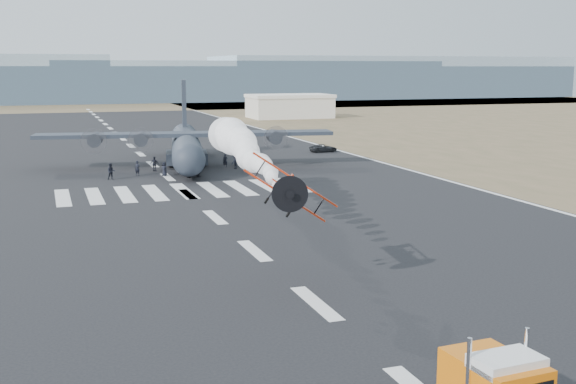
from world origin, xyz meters
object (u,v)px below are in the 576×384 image
hangar_right (290,106)px  transport_aircraft (186,144)px  crew_e (164,169)px  crew_a (225,160)px  crew_b (111,172)px  crew_g (137,168)px  crew_f (199,169)px  crew_d (155,164)px  crew_h (191,168)px  aerobatic_biplane (288,190)px  support_vehicle (324,148)px  crew_c (235,161)px

hangar_right → transport_aircraft: transport_aircraft is taller
crew_e → transport_aircraft: bearing=103.6°
hangar_right → crew_a: hangar_right is taller
crew_b → crew_g: (3.21, 2.00, -0.03)m
crew_b → crew_e: bearing=12.9°
crew_f → crew_e: bearing=49.9°
crew_a → crew_d: (-9.10, -0.77, 0.04)m
crew_d → crew_e: size_ratio=1.09×
transport_aircraft → crew_g: (-7.30, -7.38, -1.91)m
crew_f → crew_h: size_ratio=1.12×
aerobatic_biplane → transport_aircraft: (4.52, 54.17, -2.90)m
aerobatic_biplane → crew_b: bearing=105.9°
support_vehicle → transport_aircraft: bearing=106.2°
hangar_right → crew_d: 96.64m
aerobatic_biplane → crew_h: size_ratio=3.28×
support_vehicle → crew_h: bearing=122.1°
crew_f → aerobatic_biplane: bearing=161.0°
crew_b → crew_c: 16.13m
crew_b → crew_g: bearing=37.7°
crew_f → crew_h: bearing=4.8°
transport_aircraft → support_vehicle: size_ratio=8.94×
crew_f → hangar_right: bearing=-39.0°
support_vehicle → crew_e: 31.50m
support_vehicle → crew_e: size_ratio=2.54×
aerobatic_biplane → crew_e: size_ratio=3.12×
transport_aircraft → crew_b: size_ratio=20.31×
crew_d → crew_e: crew_d is taller
crew_f → crew_h: (-0.53, 1.56, -0.10)m
crew_e → crew_f: bearing=14.1°
support_vehicle → crew_b: (-32.92, -17.41, 0.34)m
support_vehicle → crew_g: bearing=113.9°
aerobatic_biplane → crew_b: 45.43m
crew_e → crew_f: crew_f is taller
transport_aircraft → crew_a: size_ratio=21.74×
transport_aircraft → crew_c: size_ratio=20.40×
crew_e → crew_g: crew_g is taller
support_vehicle → crew_g: size_ratio=2.36×
crew_c → crew_e: crew_c is taller
crew_f → crew_g: 7.34m
crew_e → crew_c: bearing=59.3°
crew_h → transport_aircraft: bearing=-171.3°
crew_c → crew_e: size_ratio=1.11×
crew_d → crew_e: bearing=127.7°
crew_g → crew_h: bearing=22.5°
crew_e → crew_h: 3.20m
crew_b → hangar_right: bearing=65.4°
crew_g → crew_d: bearing=87.0°
crew_f → crew_h: 1.65m
crew_c → crew_g: (-12.41, -2.03, -0.03)m
hangar_right → crew_c: 93.20m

